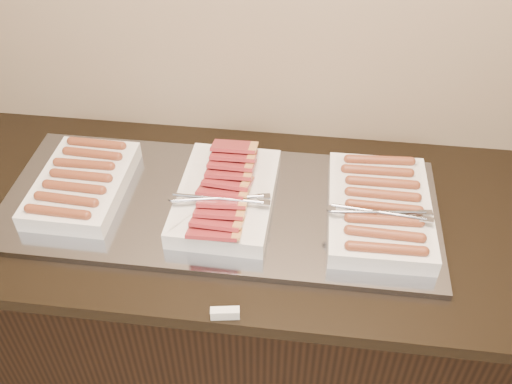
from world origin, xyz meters
TOP-DOWN VIEW (x-y plane):
  - counter at (0.00, 2.13)m, footprint 2.06×0.76m
  - warming_tray at (-0.01, 2.13)m, footprint 1.20×0.50m
  - dish_left at (-0.40, 2.13)m, footprint 0.24×0.36m
  - dish_center at (0.01, 2.13)m, footprint 0.27×0.41m
  - dish_right at (0.42, 2.13)m, footprint 0.28×0.41m
  - label_holder at (0.06, 1.77)m, footprint 0.07×0.03m

SIDE VIEW (x-z plane):
  - counter at x=0.00m, z-range 0.00..0.90m
  - warming_tray at x=-0.01m, z-range 0.90..0.92m
  - label_holder at x=0.06m, z-range 0.90..0.93m
  - dish_left at x=-0.40m, z-range 0.91..0.98m
  - dish_right at x=0.42m, z-range 0.91..0.99m
  - dish_center at x=0.01m, z-range 0.91..1.00m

